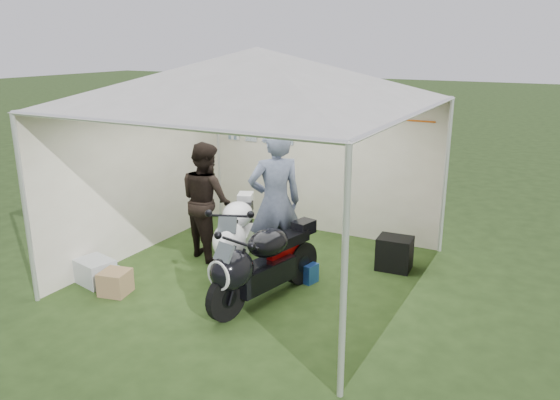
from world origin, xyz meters
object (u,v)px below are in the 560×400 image
Objects in this scene: motorcycle_black at (260,263)px; paddock_stand at (304,271)px; crate_1 at (115,282)px; equipment_box at (394,253)px; canopy_tent at (259,82)px; person_dark_jacket at (206,200)px; crate_2 at (115,278)px; person_blue_jacket at (275,203)px; crate_0 at (95,271)px; motorcycle_white at (236,233)px.

paddock_stand is (0.19, 0.84, -0.39)m from motorcycle_black.
equipment_box is at bearing 40.03° from crate_1.
canopy_tent is 3.32× the size of person_dark_jacket.
crate_1 is at bearing -142.53° from paddock_stand.
crate_2 is at bearing -148.11° from paddock_stand.
equipment_box is at bearing 36.36° from crate_2.
motorcycle_black is 5.49× the size of paddock_stand.
motorcycle_black is (0.46, -0.80, -2.06)m from canopy_tent.
canopy_tent reaches higher than person_blue_jacket.
crate_0 is 0.30m from crate_2.
crate_1 is at bearing -147.34° from motorcycle_black.
person_dark_jacket reaches higher than crate_0.
motorcycle_white is 3.96× the size of equipment_box.
crate_1 is (-0.28, -1.60, -0.70)m from person_dark_jacket.
paddock_stand is 1.12× the size of crate_2.
canopy_tent is 2.25m from motorcycle_black.
motorcycle_white is 1.69m from crate_2.
canopy_tent is at bearing 37.01° from crate_0.
equipment_box reaches higher than crate_2.
person_blue_jacket is (0.19, 0.07, -1.57)m from canopy_tent.
equipment_box is (1.40, 0.91, -0.77)m from person_blue_jacket.
motorcycle_white is 3.81× the size of crate_0.
person_dark_jacket is at bearing 72.38° from crate_2.
motorcycle_white reaches higher than equipment_box.
paddock_stand reaches higher than crate_2.
motorcycle_black is 0.93× the size of person_blue_jacket.
person_blue_jacket is at bearing 45.60° from crate_1.
motorcycle_black is 1.89m from crate_1.
motorcycle_white is at bearing 46.98° from crate_2.
crate_2 is at bearing 136.16° from crate_1.
person_blue_jacket is 1.83m from equipment_box.
person_dark_jacket reaches higher than crate_2.
person_dark_jacket is at bearing 175.47° from paddock_stand.
person_blue_jacket is at bearing -161.09° from person_dark_jacket.
paddock_stand is 1.01× the size of crate_1.
person_dark_jacket is at bearing 158.91° from motorcycle_black.
motorcycle_black is 2.29m from crate_0.
person_blue_jacket is at bearing 39.02° from crate_2.
crate_1 is (-1.74, -0.64, -0.37)m from motorcycle_black.
canopy_tent reaches higher than motorcycle_black.
equipment_box is (1.13, 1.77, -0.29)m from motorcycle_black.
person_blue_jacket is 4.33× the size of equipment_box.
person_blue_jacket is (1.19, -0.10, 0.15)m from person_dark_jacket.
person_blue_jacket is (-0.45, 0.03, 0.88)m from paddock_stand.
crate_2 is at bearing -6.51° from person_blue_jacket.
canopy_tent is 2.99m from equipment_box.
motorcycle_white is 6.04× the size of crate_2.
crate_1 is (-2.87, -2.41, -0.08)m from equipment_box.
motorcycle_white is 1.08m from motorcycle_black.
person_dark_jacket is at bearing 63.23° from crate_0.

